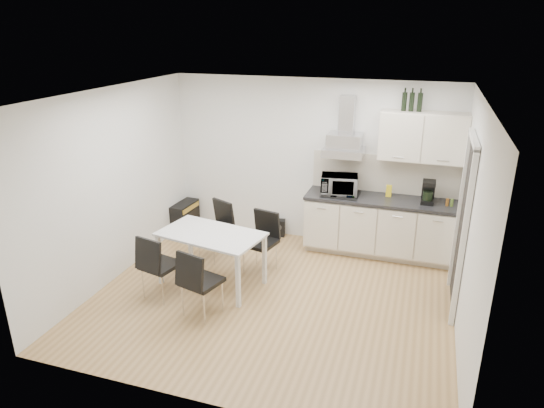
{
  "coord_description": "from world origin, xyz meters",
  "views": [
    {
      "loc": [
        1.69,
        -5.25,
        3.34
      ],
      "look_at": [
        -0.16,
        0.5,
        1.1
      ],
      "focal_mm": 32.0,
      "sensor_mm": 36.0,
      "label": 1
    }
  ],
  "objects_px": {
    "dining_table": "(211,239)",
    "floor_speaker": "(280,228)",
    "kitchenette": "(383,203)",
    "chair_far_left": "(214,231)",
    "chair_near_right": "(202,282)",
    "chair_far_right": "(260,243)",
    "guitar_amp": "(185,216)",
    "chair_near_left": "(161,266)"
  },
  "relations": [
    {
      "from": "kitchenette",
      "to": "dining_table",
      "type": "height_order",
      "value": "kitchenette"
    },
    {
      "from": "chair_far_right",
      "to": "kitchenette",
      "type": "bearing_deg",
      "value": -131.36
    },
    {
      "from": "chair_near_right",
      "to": "guitar_amp",
      "type": "distance_m",
      "value": 2.7
    },
    {
      "from": "chair_far_right",
      "to": "guitar_amp",
      "type": "distance_m",
      "value": 2.03
    },
    {
      "from": "chair_far_right",
      "to": "chair_near_right",
      "type": "distance_m",
      "value": 1.28
    },
    {
      "from": "chair_far_left",
      "to": "floor_speaker",
      "type": "relative_size",
      "value": 3.12
    },
    {
      "from": "dining_table",
      "to": "guitar_amp",
      "type": "bearing_deg",
      "value": 138.49
    },
    {
      "from": "dining_table",
      "to": "chair_far_right",
      "type": "xyz_separation_m",
      "value": [
        0.51,
        0.52,
        -0.22
      ]
    },
    {
      "from": "chair_far_right",
      "to": "floor_speaker",
      "type": "bearing_deg",
      "value": -72.72
    },
    {
      "from": "chair_far_left",
      "to": "chair_near_right",
      "type": "height_order",
      "value": "same"
    },
    {
      "from": "dining_table",
      "to": "chair_near_right",
      "type": "distance_m",
      "value": 0.78
    },
    {
      "from": "chair_near_left",
      "to": "chair_near_right",
      "type": "xyz_separation_m",
      "value": [
        0.68,
        -0.22,
        0.0
      ]
    },
    {
      "from": "chair_far_right",
      "to": "chair_near_left",
      "type": "bearing_deg",
      "value": 58.88
    },
    {
      "from": "dining_table",
      "to": "chair_far_left",
      "type": "bearing_deg",
      "value": 122.09
    },
    {
      "from": "chair_far_left",
      "to": "chair_far_right",
      "type": "height_order",
      "value": "same"
    },
    {
      "from": "chair_far_left",
      "to": "guitar_amp",
      "type": "height_order",
      "value": "chair_far_left"
    },
    {
      "from": "chair_near_right",
      "to": "chair_far_right",
      "type": "bearing_deg",
      "value": 91.6
    },
    {
      "from": "floor_speaker",
      "to": "dining_table",
      "type": "bearing_deg",
      "value": -113.17
    },
    {
      "from": "kitchenette",
      "to": "chair_far_right",
      "type": "bearing_deg",
      "value": -144.22
    },
    {
      "from": "chair_far_right",
      "to": "floor_speaker",
      "type": "relative_size",
      "value": 3.12
    },
    {
      "from": "dining_table",
      "to": "chair_near_left",
      "type": "bearing_deg",
      "value": -123.43
    },
    {
      "from": "chair_far_right",
      "to": "floor_speaker",
      "type": "height_order",
      "value": "chair_far_right"
    },
    {
      "from": "kitchenette",
      "to": "floor_speaker",
      "type": "relative_size",
      "value": 8.93
    },
    {
      "from": "kitchenette",
      "to": "floor_speaker",
      "type": "height_order",
      "value": "kitchenette"
    },
    {
      "from": "chair_far_right",
      "to": "chair_near_right",
      "type": "bearing_deg",
      "value": 89.07
    },
    {
      "from": "chair_near_right",
      "to": "guitar_amp",
      "type": "relative_size",
      "value": 1.47
    },
    {
      "from": "dining_table",
      "to": "floor_speaker",
      "type": "height_order",
      "value": "dining_table"
    },
    {
      "from": "chair_near_left",
      "to": "chair_near_right",
      "type": "distance_m",
      "value": 0.72
    },
    {
      "from": "kitchenette",
      "to": "chair_far_left",
      "type": "bearing_deg",
      "value": -158.63
    },
    {
      "from": "dining_table",
      "to": "chair_near_left",
      "type": "relative_size",
      "value": 1.67
    },
    {
      "from": "chair_far_right",
      "to": "guitar_amp",
      "type": "height_order",
      "value": "chair_far_right"
    },
    {
      "from": "guitar_amp",
      "to": "chair_near_right",
      "type": "bearing_deg",
      "value": -54.51
    },
    {
      "from": "guitar_amp",
      "to": "floor_speaker",
      "type": "bearing_deg",
      "value": 12.31
    },
    {
      "from": "chair_far_right",
      "to": "chair_near_left",
      "type": "height_order",
      "value": "same"
    },
    {
      "from": "kitchenette",
      "to": "chair_far_right",
      "type": "height_order",
      "value": "kitchenette"
    },
    {
      "from": "floor_speaker",
      "to": "chair_far_right",
      "type": "bearing_deg",
      "value": -96.14
    },
    {
      "from": "chair_far_left",
      "to": "chair_near_right",
      "type": "distance_m",
      "value": 1.53
    },
    {
      "from": "kitchenette",
      "to": "chair_near_right",
      "type": "distance_m",
      "value": 3.04
    },
    {
      "from": "chair_near_left",
      "to": "kitchenette",
      "type": "bearing_deg",
      "value": 53.34
    },
    {
      "from": "kitchenette",
      "to": "chair_far_left",
      "type": "distance_m",
      "value": 2.56
    },
    {
      "from": "chair_far_right",
      "to": "guitar_amp",
      "type": "bearing_deg",
      "value": -18.2
    },
    {
      "from": "kitchenette",
      "to": "guitar_amp",
      "type": "bearing_deg",
      "value": -178.53
    }
  ]
}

